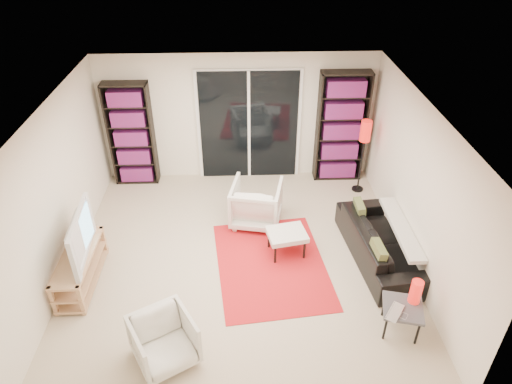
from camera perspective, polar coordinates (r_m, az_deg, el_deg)
The scene contains 20 objects.
floor at distance 7.03m, azimuth -1.96°, elevation -8.22°, with size 5.00×5.00×0.00m, color beige.
wall_back at distance 8.51m, azimuth -2.27°, elevation 9.25°, with size 5.00×0.02×2.40m, color white.
wall_front at distance 4.43m, azimuth -1.96°, elevation -18.03°, with size 5.00×0.02×2.40m, color white.
wall_left at distance 6.80m, azimuth -23.75°, elevation -0.45°, with size 0.02×5.00×2.40m, color white.
wall_right at distance 6.77m, azimuth 19.51°, elevation 0.42°, with size 0.02×5.00×2.40m, color white.
ceiling at distance 5.74m, azimuth -2.42°, elevation 10.06°, with size 5.00×5.00×0.02m, color white.
sliding_door at distance 8.54m, azimuth -0.89°, elevation 8.25°, with size 1.92×0.08×2.16m.
bookshelf_left at distance 8.68m, azimuth -15.31°, elevation 6.93°, with size 0.80×0.30×1.95m.
bookshelf_right at distance 8.62m, azimuth 10.61°, elevation 7.93°, with size 0.90×0.30×2.10m.
tv_stand at distance 6.93m, azimuth -21.09°, elevation -8.84°, with size 0.42×1.30×0.50m.
tv at distance 6.58m, azimuth -21.90°, elevation -5.17°, with size 1.14×0.15×0.65m, color black.
rug at distance 6.92m, azimuth 1.91°, elevation -9.02°, with size 1.57×2.13×0.01m, color red.
sofa at distance 7.10m, azimuth 15.26°, elevation -6.15°, with size 1.96×0.77×0.57m, color black.
armchair_back at distance 7.54m, azimuth 0.05°, elevation -1.41°, with size 0.79×0.81×0.74m, color silver.
armchair_front at distance 5.66m, azimuth -11.42°, elevation -17.76°, with size 0.67×0.69×0.63m, color silver.
ottoman at distance 6.92m, azimuth 3.87°, elevation -5.40°, with size 0.65×0.57×0.40m.
side_table at distance 6.09m, azimuth 17.85°, elevation -13.78°, with size 0.58×0.58×0.40m.
laptop at distance 5.94m, azimuth 17.41°, elevation -14.38°, with size 0.34×0.22×0.03m, color silver.
table_lamp at distance 6.06m, azimuth 19.35°, elevation -11.66°, with size 0.14×0.14×0.33m, color red.
floor_lamp at distance 8.26m, azimuth 13.43°, elevation 6.55°, with size 0.21×0.21×1.40m.
Camera 1 is at (0.04, -5.27, 4.65)m, focal length 32.00 mm.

